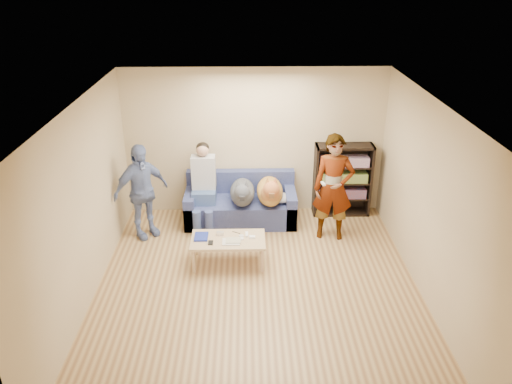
{
  "coord_description": "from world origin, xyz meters",
  "views": [
    {
      "loc": [
        -0.14,
        -5.72,
        4.17
      ],
      "look_at": [
        0.0,
        1.2,
        0.95
      ],
      "focal_mm": 35.0,
      "sensor_mm": 36.0,
      "label": 1
    }
  ],
  "objects_px": {
    "dog_tan": "(270,191)",
    "person_seated": "(204,183)",
    "camera_silver": "(220,233)",
    "person_standing_left": "(141,192)",
    "sofa": "(241,205)",
    "dog_gray": "(242,192)",
    "bookshelf": "(342,178)",
    "notebook_blue": "(201,237)",
    "person_standing_right": "(333,188)",
    "coffee_table": "(228,241)"
  },
  "relations": [
    {
      "from": "person_standing_left",
      "to": "dog_tan",
      "type": "relative_size",
      "value": 1.36
    },
    {
      "from": "person_standing_left",
      "to": "bookshelf",
      "type": "distance_m",
      "value": 3.47
    },
    {
      "from": "dog_gray",
      "to": "dog_tan",
      "type": "xyz_separation_m",
      "value": [
        0.47,
        0.01,
        0.01
      ]
    },
    {
      "from": "camera_silver",
      "to": "person_seated",
      "type": "relative_size",
      "value": 0.07
    },
    {
      "from": "person_seated",
      "to": "person_standing_left",
      "type": "bearing_deg",
      "value": -158.0
    },
    {
      "from": "person_standing_right",
      "to": "dog_gray",
      "type": "xyz_separation_m",
      "value": [
        -1.46,
        0.37,
        -0.24
      ]
    },
    {
      "from": "person_seated",
      "to": "coffee_table",
      "type": "distance_m",
      "value": 1.4
    },
    {
      "from": "notebook_blue",
      "to": "person_standing_left",
      "type": "bearing_deg",
      "value": 140.73
    },
    {
      "from": "notebook_blue",
      "to": "sofa",
      "type": "distance_m",
      "value": 1.47
    },
    {
      "from": "notebook_blue",
      "to": "dog_gray",
      "type": "relative_size",
      "value": 0.21
    },
    {
      "from": "dog_tan",
      "to": "person_seated",
      "type": "bearing_deg",
      "value": 174.7
    },
    {
      "from": "person_standing_right",
      "to": "sofa",
      "type": "distance_m",
      "value": 1.72
    },
    {
      "from": "notebook_blue",
      "to": "bookshelf",
      "type": "bearing_deg",
      "value": 33.61
    },
    {
      "from": "person_seated",
      "to": "person_standing_right",
      "type": "bearing_deg",
      "value": -12.97
    },
    {
      "from": "camera_silver",
      "to": "bookshelf",
      "type": "distance_m",
      "value": 2.59
    },
    {
      "from": "person_standing_left",
      "to": "bookshelf",
      "type": "bearing_deg",
      "value": -25.54
    },
    {
      "from": "notebook_blue",
      "to": "coffee_table",
      "type": "height_order",
      "value": "notebook_blue"
    },
    {
      "from": "notebook_blue",
      "to": "dog_gray",
      "type": "bearing_deg",
      "value": 61.07
    },
    {
      "from": "person_seated",
      "to": "coffee_table",
      "type": "relative_size",
      "value": 1.34
    },
    {
      "from": "person_standing_left",
      "to": "sofa",
      "type": "distance_m",
      "value": 1.75
    },
    {
      "from": "person_standing_right",
      "to": "coffee_table",
      "type": "xyz_separation_m",
      "value": [
        -1.67,
        -0.78,
        -0.51
      ]
    },
    {
      "from": "person_standing_right",
      "to": "person_standing_left",
      "type": "distance_m",
      "value": 3.08
    },
    {
      "from": "sofa",
      "to": "dog_gray",
      "type": "distance_m",
      "value": 0.43
    },
    {
      "from": "dog_gray",
      "to": "coffee_table",
      "type": "relative_size",
      "value": 1.14
    },
    {
      "from": "person_standing_left",
      "to": "sofa",
      "type": "height_order",
      "value": "person_standing_left"
    },
    {
      "from": "person_standing_left",
      "to": "notebook_blue",
      "type": "distance_m",
      "value": 1.36
    },
    {
      "from": "coffee_table",
      "to": "person_seated",
      "type": "bearing_deg",
      "value": 109.22
    },
    {
      "from": "person_standing_right",
      "to": "camera_silver",
      "type": "xyz_separation_m",
      "value": [
        -1.79,
        -0.66,
        -0.43
      ]
    },
    {
      "from": "person_standing_right",
      "to": "person_standing_left",
      "type": "height_order",
      "value": "person_standing_right"
    },
    {
      "from": "person_standing_left",
      "to": "dog_tan",
      "type": "height_order",
      "value": "person_standing_left"
    },
    {
      "from": "person_seated",
      "to": "bookshelf",
      "type": "xyz_separation_m",
      "value": [
        2.42,
        0.36,
        -0.09
      ]
    },
    {
      "from": "coffee_table",
      "to": "sofa",
      "type": "bearing_deg",
      "value": 82.81
    },
    {
      "from": "person_standing_left",
      "to": "dog_tan",
      "type": "bearing_deg",
      "value": -30.2
    },
    {
      "from": "person_standing_right",
      "to": "camera_silver",
      "type": "height_order",
      "value": "person_standing_right"
    },
    {
      "from": "person_standing_left",
      "to": "person_standing_right",
      "type": "bearing_deg",
      "value": -39.8
    },
    {
      "from": "person_standing_left",
      "to": "dog_gray",
      "type": "height_order",
      "value": "person_standing_left"
    },
    {
      "from": "person_standing_left",
      "to": "dog_gray",
      "type": "bearing_deg",
      "value": -28.38
    },
    {
      "from": "person_standing_right",
      "to": "bookshelf",
      "type": "relative_size",
      "value": 1.35
    },
    {
      "from": "person_standing_left",
      "to": "dog_tan",
      "type": "distance_m",
      "value": 2.11
    },
    {
      "from": "person_seated",
      "to": "dog_tan",
      "type": "bearing_deg",
      "value": -5.3
    },
    {
      "from": "camera_silver",
      "to": "person_seated",
      "type": "height_order",
      "value": "person_seated"
    },
    {
      "from": "person_standing_left",
      "to": "notebook_blue",
      "type": "bearing_deg",
      "value": -77.33
    },
    {
      "from": "dog_tan",
      "to": "bookshelf",
      "type": "bearing_deg",
      "value": 19.65
    },
    {
      "from": "dog_tan",
      "to": "coffee_table",
      "type": "height_order",
      "value": "dog_tan"
    },
    {
      "from": "person_standing_left",
      "to": "camera_silver",
      "type": "height_order",
      "value": "person_standing_left"
    },
    {
      "from": "sofa",
      "to": "dog_gray",
      "type": "relative_size",
      "value": 1.52
    },
    {
      "from": "dog_gray",
      "to": "bookshelf",
      "type": "xyz_separation_m",
      "value": [
        1.77,
        0.48,
        0.04
      ]
    },
    {
      "from": "dog_tan",
      "to": "dog_gray",
      "type": "bearing_deg",
      "value": -178.59
    },
    {
      "from": "dog_gray",
      "to": "dog_tan",
      "type": "height_order",
      "value": "dog_tan"
    },
    {
      "from": "sofa",
      "to": "dog_tan",
      "type": "relative_size",
      "value": 1.61
    }
  ]
}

